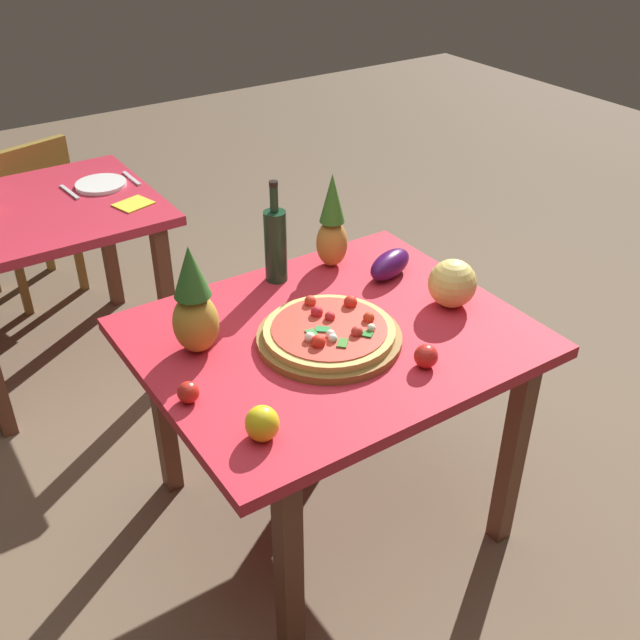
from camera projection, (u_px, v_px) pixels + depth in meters
ground_plane at (330, 508)px, 2.70m from camera, size 10.00×10.00×0.00m
display_table at (331, 357)px, 2.33m from camera, size 1.15×0.95×0.77m
background_table at (42, 232)px, 3.13m from camera, size 0.95×0.84×0.77m
dining_chair at (30, 211)px, 3.71m from camera, size 0.49×0.49×0.85m
pizza_board at (329, 338)px, 2.23m from camera, size 0.44×0.44×0.02m
pizza at (330, 330)px, 2.22m from camera, size 0.40×0.40×0.06m
wine_bottle at (276, 244)px, 2.49m from camera, size 0.08×0.08×0.36m
pineapple_left at (194, 305)px, 2.12m from camera, size 0.13×0.13×0.34m
pineapple_right at (332, 226)px, 2.56m from camera, size 0.11×0.11×0.34m
melon at (452, 283)px, 2.38m from camera, size 0.16×0.16×0.16m
bell_pepper at (262, 423)px, 1.86m from camera, size 0.09×0.09×0.10m
eggplant at (390, 264)px, 2.55m from camera, size 0.22×0.15×0.09m
tomato_near_board at (188, 392)px, 1.98m from camera, size 0.06×0.06×0.06m
tomato_by_bottle at (426, 356)px, 2.12m from camera, size 0.07×0.07×0.07m
dinner_plate at (101, 184)px, 3.25m from camera, size 0.22×0.22×0.02m
fork_utensil at (69, 192)px, 3.19m from camera, size 0.03×0.18×0.01m
knife_utensil at (132, 178)px, 3.32m from camera, size 0.02×0.18×0.01m
napkin_folded at (133, 204)px, 3.08m from camera, size 0.17×0.15×0.01m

